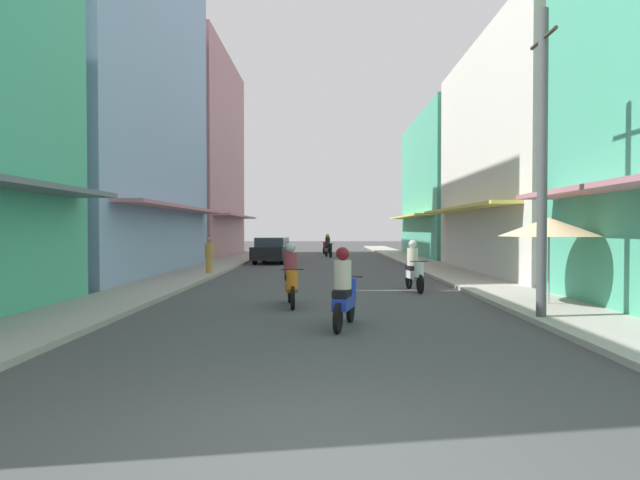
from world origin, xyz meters
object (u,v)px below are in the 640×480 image
object	(u,v)px
motorbike_red	(327,245)
utility_pole	(542,163)
parked_car	(273,250)
pedestrian_midway	(209,256)
motorbike_black	(328,247)
vendor_umbrella	(549,227)
motorbike_maroon	(271,251)
motorbike_blue	(344,292)
motorbike_orange	(291,278)
motorbike_white	(414,268)

from	to	relation	value
motorbike_red	utility_pole	world-z (taller)	utility_pole
parked_car	pedestrian_midway	size ratio (longest dim) A/B	2.67
motorbike_black	vendor_umbrella	world-z (taller)	vendor_umbrella
motorbike_red	motorbike_maroon	xyz separation A→B (m)	(-3.63, -7.44, -0.20)
motorbike_maroon	pedestrian_midway	size ratio (longest dim) A/B	1.14
motorbike_red	motorbike_maroon	size ratio (longest dim) A/B	0.96
motorbike_blue	vendor_umbrella	xyz separation A→B (m)	(5.00, 2.49, 1.27)
motorbike_maroon	pedestrian_midway	xyz separation A→B (m)	(-1.32, -12.04, 0.29)
parked_car	motorbike_blue	bearing A→B (deg)	-80.33
motorbike_orange	motorbike_white	distance (m)	4.85
motorbike_black	parked_car	xyz separation A→B (m)	(-3.19, -6.48, 0.04)
motorbike_red	vendor_umbrella	distance (m)	29.10
motorbike_black	utility_pole	world-z (taller)	utility_pole
motorbike_white	parked_car	world-z (taller)	motorbike_white
motorbike_blue	pedestrian_midway	world-z (taller)	pedestrian_midway
motorbike_blue	utility_pole	distance (m)	4.86
parked_car	motorbike_white	bearing A→B (deg)	-66.89
motorbike_red	motorbike_white	bearing A→B (deg)	-84.00
motorbike_black	pedestrian_midway	distance (m)	15.32
motorbike_blue	motorbike_black	size ratio (longest dim) A/B	1.00
motorbike_black	vendor_umbrella	xyz separation A→B (m)	(5.16, -23.59, 1.27)
motorbike_blue	motorbike_white	xyz separation A→B (m)	(2.39, 6.17, 0.00)
motorbike_orange	motorbike_white	size ratio (longest dim) A/B	1.00
parked_car	utility_pole	xyz separation A→B (m)	(7.42, -18.97, 2.54)
parked_car	pedestrian_midway	xyz separation A→B (m)	(-1.84, -7.99, 0.05)
motorbike_orange	motorbike_black	world-z (taller)	same
motorbike_maroon	parked_car	world-z (taller)	parked_car
parked_car	motorbike_red	bearing A→B (deg)	74.82
utility_pole	parked_car	bearing A→B (deg)	111.36
motorbike_black	motorbike_white	bearing A→B (deg)	-82.72
motorbike_red	motorbike_orange	distance (m)	28.17
vendor_umbrella	motorbike_orange	bearing A→B (deg)	175.96
pedestrian_midway	utility_pole	size ratio (longest dim) A/B	0.25
motorbike_white	motorbike_blue	bearing A→B (deg)	-111.18
motorbike_blue	motorbike_orange	bearing A→B (deg)	112.67
motorbike_maroon	utility_pole	world-z (taller)	utility_pole
pedestrian_midway	motorbike_orange	bearing A→B (deg)	-65.51
motorbike_orange	motorbike_white	bearing A→B (deg)	41.81
motorbike_black	parked_car	distance (m)	7.22
pedestrian_midway	utility_pole	bearing A→B (deg)	-49.86
vendor_umbrella	utility_pole	world-z (taller)	utility_pole
motorbike_blue	motorbike_maroon	size ratio (longest dim) A/B	0.98
vendor_umbrella	utility_pole	xyz separation A→B (m)	(-0.93, -1.85, 1.31)
motorbike_black	motorbike_maroon	size ratio (longest dim) A/B	0.98
motorbike_white	utility_pole	distance (m)	6.33
motorbike_white	parked_car	distance (m)	14.61
motorbike_blue	parked_car	xyz separation A→B (m)	(-3.34, 19.61, 0.04)
motorbike_orange	vendor_umbrella	world-z (taller)	vendor_umbrella
motorbike_blue	pedestrian_midway	bearing A→B (deg)	114.03
motorbike_orange	motorbike_blue	xyz separation A→B (m)	(1.23, -2.94, 0.00)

